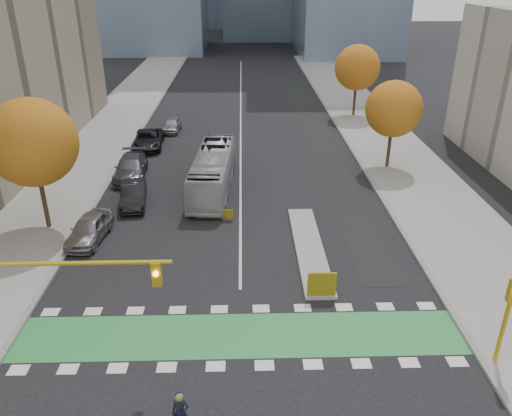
{
  "coord_description": "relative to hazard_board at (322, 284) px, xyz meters",
  "views": [
    {
      "loc": [
        0.23,
        -16.05,
        14.68
      ],
      "look_at": [
        0.89,
        8.33,
        3.0
      ],
      "focal_mm": 35.0,
      "sensor_mm": 36.0,
      "label": 1
    }
  ],
  "objects": [
    {
      "name": "ground",
      "position": [
        -4.0,
        -4.2,
        -0.8
      ],
      "size": [
        300.0,
        300.0,
        0.0
      ],
      "primitive_type": "plane",
      "color": "black",
      "rests_on": "ground"
    },
    {
      "name": "sidewalk_west",
      "position": [
        -17.5,
        15.8,
        -0.73
      ],
      "size": [
        7.0,
        120.0,
        0.15
      ],
      "primitive_type": "cube",
      "color": "gray",
      "rests_on": "ground"
    },
    {
      "name": "sidewalk_east",
      "position": [
        9.5,
        15.8,
        -0.73
      ],
      "size": [
        7.0,
        120.0,
        0.15
      ],
      "primitive_type": "cube",
      "color": "gray",
      "rests_on": "ground"
    },
    {
      "name": "curb_west",
      "position": [
        -14.0,
        15.8,
        -0.73
      ],
      "size": [
        0.3,
        120.0,
        0.16
      ],
      "primitive_type": "cube",
      "color": "gray",
      "rests_on": "ground"
    },
    {
      "name": "curb_east",
      "position": [
        6.0,
        15.8,
        -0.73
      ],
      "size": [
        0.3,
        120.0,
        0.16
      ],
      "primitive_type": "cube",
      "color": "gray",
      "rests_on": "ground"
    },
    {
      "name": "bike_crossing",
      "position": [
        -4.0,
        -2.7,
        -0.79
      ],
      "size": [
        20.0,
        3.0,
        0.01
      ],
      "primitive_type": "cube",
      "color": "#2D8B40",
      "rests_on": "ground"
    },
    {
      "name": "centre_line",
      "position": [
        -4.0,
        35.8,
        -0.8
      ],
      "size": [
        0.15,
        70.0,
        0.01
      ],
      "primitive_type": "cube",
      "color": "silver",
      "rests_on": "ground"
    },
    {
      "name": "bike_lane_paint",
      "position": [
        3.5,
        25.8,
        -0.8
      ],
      "size": [
        2.5,
        50.0,
        0.01
      ],
      "primitive_type": "cube",
      "color": "black",
      "rests_on": "ground"
    },
    {
      "name": "median_island",
      "position": [
        0.0,
        4.8,
        -0.72
      ],
      "size": [
        1.6,
        10.0,
        0.16
      ],
      "primitive_type": "cube",
      "color": "gray",
      "rests_on": "ground"
    },
    {
      "name": "hazard_board",
      "position": [
        0.0,
        0.0,
        0.0
      ],
      "size": [
        1.4,
        0.12,
        1.3
      ],
      "primitive_type": "cube",
      "color": "yellow",
      "rests_on": "median_island"
    },
    {
      "name": "tree_west",
      "position": [
        -16.0,
        7.8,
        4.82
      ],
      "size": [
        5.2,
        5.2,
        8.22
      ],
      "color": "#332114",
      "rests_on": "ground"
    },
    {
      "name": "tree_east_near",
      "position": [
        8.0,
        17.8,
        4.06
      ],
      "size": [
        4.4,
        4.4,
        7.08
      ],
      "color": "#332114",
      "rests_on": "ground"
    },
    {
      "name": "tree_east_far",
      "position": [
        8.5,
        33.8,
        4.44
      ],
      "size": [
        4.8,
        4.8,
        7.65
      ],
      "color": "#332114",
      "rests_on": "ground"
    },
    {
      "name": "traffic_signal_west",
      "position": [
        -11.93,
        -4.71,
        3.23
      ],
      "size": [
        8.53,
        0.56,
        5.2
      ],
      "color": "#BF9914",
      "rests_on": "ground"
    },
    {
      "name": "traffic_signal_east",
      "position": [
        6.5,
        -4.71,
        1.93
      ],
      "size": [
        0.35,
        0.43,
        4.1
      ],
      "color": "#BF9914",
      "rests_on": "ground"
    },
    {
      "name": "bus",
      "position": [
        -6.0,
        13.67,
        0.66
      ],
      "size": [
        3.17,
        10.61,
        2.92
      ],
      "primitive_type": "imported",
      "rotation": [
        0.0,
        0.0,
        -0.07
      ],
      "color": "#A8ACAF",
      "rests_on": "ground"
    },
    {
      "name": "parked_car_a",
      "position": [
        -13.0,
        6.24,
        -0.04
      ],
      "size": [
        2.25,
        4.6,
        1.51
      ],
      "primitive_type": "imported",
      "rotation": [
        0.0,
        0.0,
        -0.11
      ],
      "color": "gray",
      "rests_on": "ground"
    },
    {
      "name": "parked_car_b",
      "position": [
        -11.34,
        11.24,
        -0.05
      ],
      "size": [
        2.16,
        4.7,
        1.49
      ],
      "primitive_type": "imported",
      "rotation": [
        0.0,
        0.0,
        0.13
      ],
      "color": "black",
      "rests_on": "ground"
    },
    {
      "name": "parked_car_c",
      "position": [
        -12.52,
        16.24,
        0.0
      ],
      "size": [
        2.63,
        5.68,
        1.61
      ],
      "primitive_type": "imported",
      "rotation": [
        0.0,
        0.0,
        0.07
      ],
      "color": "#4C4C51",
      "rests_on": "ground"
    },
    {
      "name": "parked_car_d",
      "position": [
        -12.39,
        23.5,
        -0.05
      ],
      "size": [
        2.81,
        5.55,
        1.5
      ],
      "primitive_type": "imported",
      "rotation": [
        0.0,
        0.0,
        0.06
      ],
      "color": "black",
      "rests_on": "ground"
    },
    {
      "name": "parked_car_e",
      "position": [
        -10.85,
        28.5,
        -0.14
      ],
      "size": [
        1.76,
        3.96,
        1.32
      ],
      "primitive_type": "imported",
      "rotation": [
        0.0,
        0.0,
        -0.05
      ],
      "color": "#9C9DA2",
      "rests_on": "ground"
    }
  ]
}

